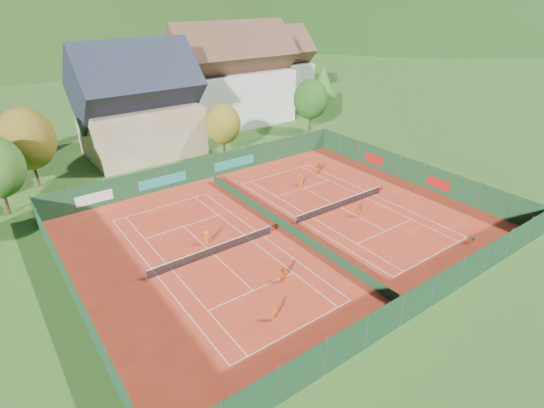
% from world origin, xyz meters
% --- Properties ---
extents(ground, '(600.00, 600.00, 0.00)m').
position_xyz_m(ground, '(0.00, 0.00, -0.02)').
color(ground, '#2A551A').
rests_on(ground, ground).
extents(clay_pad, '(40.00, 32.00, 0.01)m').
position_xyz_m(clay_pad, '(0.00, 0.00, 0.01)').
color(clay_pad, red).
rests_on(clay_pad, ground).
extents(court_markings_left, '(11.03, 23.83, 0.00)m').
position_xyz_m(court_markings_left, '(-8.00, 0.00, 0.01)').
color(court_markings_left, white).
rests_on(court_markings_left, ground).
extents(court_markings_right, '(11.03, 23.83, 0.00)m').
position_xyz_m(court_markings_right, '(8.00, 0.00, 0.01)').
color(court_markings_right, white).
rests_on(court_markings_right, ground).
extents(tennis_net_left, '(13.30, 0.10, 1.02)m').
position_xyz_m(tennis_net_left, '(-7.85, 0.00, 0.51)').
color(tennis_net_left, '#59595B').
rests_on(tennis_net_left, ground).
extents(tennis_net_right, '(13.30, 0.10, 1.02)m').
position_xyz_m(tennis_net_right, '(8.15, 0.00, 0.51)').
color(tennis_net_right, '#59595B').
rests_on(tennis_net_right, ground).
extents(court_divider, '(0.03, 28.80, 1.00)m').
position_xyz_m(court_divider, '(0.00, 0.00, 0.50)').
color(court_divider, '#13361E').
rests_on(court_divider, ground).
extents(fence_north, '(40.00, 0.10, 3.00)m').
position_xyz_m(fence_north, '(-0.46, 15.99, 1.47)').
color(fence_north, '#163C20').
rests_on(fence_north, ground).
extents(fence_south, '(40.00, 0.04, 3.00)m').
position_xyz_m(fence_south, '(0.00, -16.00, 1.50)').
color(fence_south, '#13341C').
rests_on(fence_south, ground).
extents(fence_west, '(0.04, 32.00, 3.00)m').
position_xyz_m(fence_west, '(-20.00, 0.00, 1.50)').
color(fence_west, '#14391E').
rests_on(fence_west, ground).
extents(fence_east, '(0.09, 32.00, 3.00)m').
position_xyz_m(fence_east, '(20.00, 0.05, 1.48)').
color(fence_east, '#153C1E').
rests_on(fence_east, ground).
extents(chalet, '(16.20, 12.00, 16.00)m').
position_xyz_m(chalet, '(-3.00, 30.00, 6.62)').
color(chalet, '#CFB692').
rests_on(chalet, ground).
extents(hotel_block_a, '(21.60, 11.00, 17.25)m').
position_xyz_m(hotel_block_a, '(16.00, 36.00, 7.38)').
color(hotel_block_a, silver).
rests_on(hotel_block_a, ground).
extents(hotel_block_b, '(17.28, 10.00, 15.50)m').
position_xyz_m(hotel_block_b, '(30.00, 44.00, 6.62)').
color(hotel_block_b, silver).
rests_on(hotel_block_b, ground).
extents(tree_west_mid, '(6.44, 6.44, 9.78)m').
position_xyz_m(tree_west_mid, '(-18.00, 26.00, 6.07)').
color(tree_west_mid, '#49311A').
rests_on(tree_west_mid, ground).
extents(tree_center, '(5.01, 5.01, 7.60)m').
position_xyz_m(tree_center, '(6.00, 22.00, 4.72)').
color(tree_center, '#462919').
rests_on(tree_center, ground).
extents(tree_east_front, '(5.72, 5.72, 8.69)m').
position_xyz_m(tree_east_front, '(24.00, 24.00, 5.39)').
color(tree_east_front, '#472F19').
rests_on(tree_east_front, ground).
extents(tree_east_mid, '(5.04, 5.04, 9.00)m').
position_xyz_m(tree_east_mid, '(34.00, 32.00, 6.06)').
color(tree_east_mid, '#4C2E1B').
rests_on(tree_east_mid, ground).
extents(tree_east_back, '(7.15, 7.15, 10.86)m').
position_xyz_m(tree_east_back, '(26.00, 40.00, 6.74)').
color(tree_east_back, '#452C18').
rests_on(tree_east_back, ground).
extents(mountain_backdrop, '(820.00, 530.00, 242.00)m').
position_xyz_m(mountain_backdrop, '(28.54, 233.48, -39.64)').
color(mountain_backdrop, black).
rests_on(mountain_backdrop, ground).
extents(ball_hopper, '(0.34, 0.34, 0.80)m').
position_xyz_m(ball_hopper, '(12.81, -12.72, 0.56)').
color(ball_hopper, slate).
rests_on(ball_hopper, ground).
extents(loose_ball_0, '(0.07, 0.07, 0.07)m').
position_xyz_m(loose_ball_0, '(-10.85, -4.05, 0.03)').
color(loose_ball_0, '#CCD833').
rests_on(loose_ball_0, ground).
extents(loose_ball_1, '(0.07, 0.07, 0.07)m').
position_xyz_m(loose_ball_1, '(4.10, -10.85, 0.03)').
color(loose_ball_1, '#CCD833').
rests_on(loose_ball_1, ground).
extents(loose_ball_2, '(0.07, 0.07, 0.07)m').
position_xyz_m(loose_ball_2, '(-0.44, 4.34, 0.03)').
color(loose_ball_2, '#CCD833').
rests_on(loose_ball_2, ground).
extents(loose_ball_3, '(0.07, 0.07, 0.07)m').
position_xyz_m(loose_ball_3, '(-6.22, 10.71, 0.03)').
color(loose_ball_3, '#CCD833').
rests_on(loose_ball_3, ground).
extents(loose_ball_4, '(0.07, 0.07, 0.07)m').
position_xyz_m(loose_ball_4, '(8.32, -0.04, 0.03)').
color(loose_ball_4, '#CCD833').
rests_on(loose_ball_4, ground).
extents(player_left_near, '(0.53, 0.40, 1.31)m').
position_xyz_m(player_left_near, '(-8.69, -10.19, 0.66)').
color(player_left_near, '#E95014').
rests_on(player_left_near, ground).
extents(player_left_mid, '(0.78, 0.61, 1.57)m').
position_xyz_m(player_left_mid, '(-5.36, -6.98, 0.78)').
color(player_left_mid, '#D95613').
rests_on(player_left_mid, ground).
extents(player_left_far, '(1.11, 0.96, 1.49)m').
position_xyz_m(player_left_far, '(-7.72, 1.94, 0.75)').
color(player_left_far, orange).
rests_on(player_left_far, ground).
extents(player_right_near, '(0.77, 0.94, 1.50)m').
position_xyz_m(player_right_near, '(7.93, -2.61, 0.75)').
color(player_right_near, orange).
rests_on(player_right_near, ground).
extents(player_right_far_a, '(0.84, 0.74, 1.45)m').
position_xyz_m(player_right_far_a, '(8.24, 7.19, 0.73)').
color(player_right_far_a, '#D44612').
rests_on(player_right_far_a, ground).
extents(player_right_far_b, '(1.44, 0.54, 1.52)m').
position_xyz_m(player_right_far_b, '(12.78, 8.97, 0.76)').
color(player_right_far_b, '#DF5613').
rests_on(player_right_far_b, ground).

